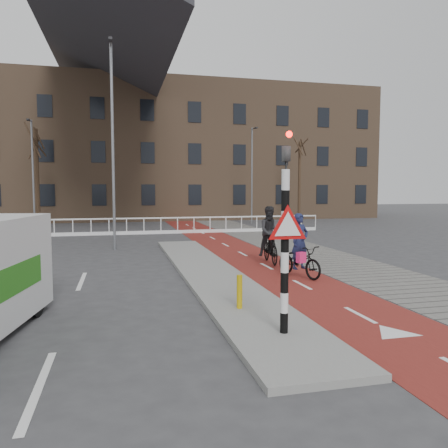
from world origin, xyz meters
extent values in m
plane|color=#38383A|center=(0.00, 0.00, 0.00)|extent=(120.00, 120.00, 0.00)
cube|color=maroon|center=(1.50, 10.00, 0.01)|extent=(2.50, 60.00, 0.01)
cube|color=slate|center=(4.30, 10.00, 0.01)|extent=(3.00, 60.00, 0.01)
cube|color=gray|center=(-0.70, 4.00, 0.06)|extent=(1.80, 16.00, 0.12)
cylinder|color=black|center=(-0.60, -2.00, 1.56)|extent=(0.14, 0.14, 2.88)
imported|color=black|center=(-0.60, -2.00, 3.40)|extent=(0.13, 0.16, 0.80)
cylinder|color=#FF0C05|center=(-0.60, -2.14, 3.58)|extent=(0.11, 0.02, 0.11)
cylinder|color=gold|center=(-0.94, -0.28, 0.48)|extent=(0.12, 0.12, 0.72)
imported|color=black|center=(1.88, 3.07, 0.49)|extent=(1.19, 1.95, 0.97)
imported|color=#1A2145|center=(1.88, 3.07, 1.09)|extent=(0.71, 0.58, 1.69)
cube|color=#EB2168|center=(1.70, 2.55, 0.68)|extent=(0.29, 0.23, 0.31)
imported|color=black|center=(1.84, 5.57, 0.59)|extent=(0.73, 1.96, 1.15)
imported|color=black|center=(1.84, 5.57, 1.15)|extent=(0.94, 0.77, 1.80)
cube|color=#2C811C|center=(-5.30, -1.01, 1.04)|extent=(0.57, 3.12, 0.55)
cylinder|color=black|center=(-5.18, 0.50, 0.35)|extent=(0.36, 0.72, 0.69)
cube|color=silver|center=(-5.00, 17.00, 0.95)|extent=(28.00, 0.08, 0.08)
cube|color=silver|center=(-5.00, 17.00, 0.10)|extent=(28.00, 0.10, 0.20)
cube|color=#7F6047|center=(-3.00, 32.00, 6.00)|extent=(46.00, 10.00, 12.00)
cylinder|color=#2F2114|center=(-8.83, 23.03, 3.38)|extent=(0.28, 0.28, 6.76)
cylinder|color=#2F2114|center=(10.75, 23.74, 3.23)|extent=(0.23, 0.23, 6.46)
cylinder|color=slate|center=(-3.62, 10.44, 4.39)|extent=(0.12, 0.12, 8.79)
cylinder|color=slate|center=(-8.83, 21.60, 3.56)|extent=(0.12, 0.12, 7.13)
cylinder|color=slate|center=(6.61, 23.32, 3.68)|extent=(0.12, 0.12, 7.36)
camera|label=1|loc=(-3.40, -9.10, 2.66)|focal=35.00mm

